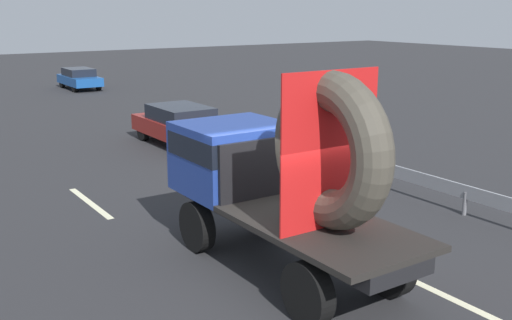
# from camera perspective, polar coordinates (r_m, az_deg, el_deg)

# --- Properties ---
(ground_plane) EXTENTS (120.00, 120.00, 0.00)m
(ground_plane) POSITION_cam_1_polar(r_m,az_deg,el_deg) (11.04, 3.72, -10.55)
(ground_plane) COLOR #28282B
(flatbed_truck) EXTENTS (2.02, 5.42, 3.70)m
(flatbed_truck) POSITION_cam_1_polar(r_m,az_deg,el_deg) (10.81, 1.58, -1.09)
(flatbed_truck) COLOR black
(flatbed_truck) RESTS_ON ground_plane
(distant_sedan) EXTENTS (1.80, 4.20, 1.37)m
(distant_sedan) POSITION_cam_1_polar(r_m,az_deg,el_deg) (21.08, -7.20, 3.40)
(distant_sedan) COLOR black
(distant_sedan) RESTS_ON ground_plane
(guardrail) EXTENTS (0.10, 15.52, 0.71)m
(guardrail) POSITION_cam_1_polar(r_m,az_deg,el_deg) (18.48, 4.77, 1.31)
(guardrail) COLOR gray
(guardrail) RESTS_ON ground_plane
(lane_dash_left_far) EXTENTS (0.16, 2.81, 0.01)m
(lane_dash_left_far) POSITION_cam_1_polar(r_m,az_deg,el_deg) (15.30, -15.39, -3.91)
(lane_dash_left_far) COLOR beige
(lane_dash_left_far) RESTS_ON ground_plane
(lane_dash_right_near) EXTENTS (0.16, 2.79, 0.01)m
(lane_dash_right_near) POSITION_cam_1_polar(r_m,az_deg,el_deg) (10.52, 18.56, -12.58)
(lane_dash_right_near) COLOR beige
(lane_dash_right_near) RESTS_ON ground_plane
(lane_dash_right_far) EXTENTS (0.16, 2.41, 0.01)m
(lane_dash_right_far) POSITION_cam_1_polar(r_m,az_deg,el_deg) (16.66, -5.10, -1.98)
(lane_dash_right_far) COLOR beige
(lane_dash_right_far) RESTS_ON ground_plane
(oncoming_car) EXTENTS (1.60, 3.74, 1.22)m
(oncoming_car) POSITION_cam_1_polar(r_m,az_deg,el_deg) (37.38, -16.33, 7.44)
(oncoming_car) COLOR black
(oncoming_car) RESTS_ON ground_plane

